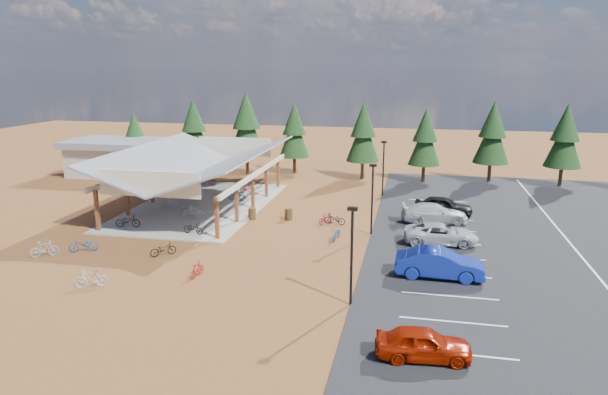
% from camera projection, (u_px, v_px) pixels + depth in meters
% --- Properties ---
extents(ground, '(140.00, 140.00, 0.00)m').
position_uv_depth(ground, '(297.00, 238.00, 38.11)').
color(ground, brown).
rests_on(ground, ground).
extents(asphalt_lot, '(27.00, 44.00, 0.04)m').
position_uv_depth(asphalt_lot, '(569.00, 242.00, 37.26)').
color(asphalt_lot, black).
rests_on(asphalt_lot, ground).
extents(concrete_pad, '(10.60, 18.60, 0.10)m').
position_uv_depth(concrete_pad, '(202.00, 206.00, 46.74)').
color(concrete_pad, gray).
rests_on(concrete_pad, ground).
extents(bike_pavilion, '(11.65, 19.40, 4.97)m').
position_uv_depth(bike_pavilion, '(200.00, 163.00, 45.84)').
color(bike_pavilion, '#573219').
rests_on(bike_pavilion, concrete_pad).
extents(outbuilding, '(11.00, 7.00, 3.90)m').
position_uv_depth(outbuilding, '(120.00, 157.00, 59.51)').
color(outbuilding, '#ADA593').
rests_on(outbuilding, ground).
extents(lamp_post_0, '(0.50, 0.25, 5.14)m').
position_uv_depth(lamp_post_0, '(352.00, 249.00, 26.89)').
color(lamp_post_0, black).
rests_on(lamp_post_0, ground).
extents(lamp_post_1, '(0.50, 0.25, 5.14)m').
position_uv_depth(lamp_post_1, '(372.00, 194.00, 38.30)').
color(lamp_post_1, black).
rests_on(lamp_post_1, ground).
extents(lamp_post_2, '(0.50, 0.25, 5.14)m').
position_uv_depth(lamp_post_2, '(383.00, 164.00, 49.70)').
color(lamp_post_2, black).
rests_on(lamp_post_2, ground).
extents(trash_bin_0, '(0.60, 0.60, 0.90)m').
position_uv_depth(trash_bin_0, '(252.00, 214.00, 42.68)').
color(trash_bin_0, '#422C17').
rests_on(trash_bin_0, ground).
extents(trash_bin_1, '(0.60, 0.60, 0.90)m').
position_uv_depth(trash_bin_1, '(289.00, 214.00, 42.59)').
color(trash_bin_1, '#422C17').
rests_on(trash_bin_1, ground).
extents(pine_0, '(2.85, 2.85, 6.64)m').
position_uv_depth(pine_0, '(135.00, 135.00, 62.19)').
color(pine_0, '#382314').
rests_on(pine_0, ground).
extents(pine_1, '(3.53, 3.53, 8.22)m').
position_uv_depth(pine_1, '(194.00, 128.00, 60.81)').
color(pine_1, '#382314').
rests_on(pine_1, ground).
extents(pine_2, '(3.92, 3.92, 9.14)m').
position_uv_depth(pine_2, '(246.00, 124.00, 58.91)').
color(pine_2, '#382314').
rests_on(pine_2, ground).
extents(pine_3, '(3.37, 3.37, 7.86)m').
position_uv_depth(pine_3, '(294.00, 131.00, 59.73)').
color(pine_3, '#382314').
rests_on(pine_3, ground).
extents(pine_4, '(3.49, 3.49, 8.12)m').
position_uv_depth(pine_4, '(363.00, 133.00, 56.65)').
color(pine_4, '#382314').
rests_on(pine_4, ground).
extents(pine_5, '(3.28, 3.28, 7.63)m').
position_uv_depth(pine_5, '(425.00, 138.00, 55.22)').
color(pine_5, '#382314').
rests_on(pine_5, ground).
extents(pine_6, '(3.60, 3.60, 8.38)m').
position_uv_depth(pine_6, '(493.00, 133.00, 55.13)').
color(pine_6, '#382314').
rests_on(pine_6, ground).
extents(pine_7, '(3.55, 3.55, 8.26)m').
position_uv_depth(pine_7, '(565.00, 136.00, 53.09)').
color(pine_7, '#382314').
rests_on(pine_7, ground).
extents(bike_0, '(1.92, 1.02, 0.96)m').
position_uv_depth(bike_0, '(128.00, 221.00, 40.24)').
color(bike_0, black).
rests_on(bike_0, concrete_pad).
extents(bike_1, '(1.84, 0.82, 1.07)m').
position_uv_depth(bike_1, '(172.00, 204.00, 44.84)').
color(bike_1, gray).
rests_on(bike_1, concrete_pad).
extents(bike_2, '(1.76, 0.95, 0.88)m').
position_uv_depth(bike_2, '(182.00, 194.00, 48.64)').
color(bike_2, navy).
rests_on(bike_2, concrete_pad).
extents(bike_3, '(1.80, 0.63, 1.06)m').
position_uv_depth(bike_3, '(208.00, 180.00, 54.53)').
color(bike_3, maroon).
rests_on(bike_3, concrete_pad).
extents(bike_4, '(1.68, 0.89, 0.84)m').
position_uv_depth(bike_4, '(193.00, 228.00, 38.71)').
color(bike_4, black).
rests_on(bike_4, concrete_pad).
extents(bike_5, '(1.75, 0.54, 1.05)m').
position_uv_depth(bike_5, '(194.00, 212.00, 42.55)').
color(bike_5, '#909498').
rests_on(bike_5, concrete_pad).
extents(bike_6, '(1.68, 0.76, 0.85)m').
position_uv_depth(bike_6, '(237.00, 196.00, 48.27)').
color(bike_6, '#164194').
rests_on(bike_6, concrete_pad).
extents(bike_7, '(1.69, 0.92, 0.98)m').
position_uv_depth(bike_7, '(247.00, 188.00, 50.88)').
color(bike_7, maroon).
rests_on(bike_7, concrete_pad).
extents(bike_9, '(1.70, 1.37, 1.03)m').
position_uv_depth(bike_9, '(44.00, 249.00, 34.33)').
color(bike_9, '#989CA1').
rests_on(bike_9, ground).
extents(bike_10, '(1.89, 1.43, 0.95)m').
position_uv_depth(bike_10, '(83.00, 245.00, 35.26)').
color(bike_10, navy).
rests_on(bike_10, ground).
extents(bike_11, '(0.59, 1.50, 0.88)m').
position_uv_depth(bike_11, '(197.00, 269.00, 31.12)').
color(bike_11, '#9E1112').
rests_on(bike_11, ground).
extents(bike_12, '(1.64, 1.59, 0.89)m').
position_uv_depth(bike_12, '(163.00, 249.00, 34.53)').
color(bike_12, black).
rests_on(bike_12, ground).
extents(bike_13, '(1.81, 1.21, 1.06)m').
position_uv_depth(bike_13, '(91.00, 279.00, 29.52)').
color(bike_13, '#9D9FA6').
rests_on(bike_13, ground).
extents(bike_14, '(0.82, 1.78, 0.90)m').
position_uv_depth(bike_14, '(337.00, 234.00, 37.63)').
color(bike_14, navy).
rests_on(bike_14, ground).
extents(bike_15, '(1.30, 1.36, 0.88)m').
position_uv_depth(bike_15, '(326.00, 219.00, 41.38)').
color(bike_15, maroon).
rests_on(bike_15, ground).
extents(bike_16, '(1.72, 0.79, 0.87)m').
position_uv_depth(bike_16, '(335.00, 219.00, 41.32)').
color(bike_16, black).
rests_on(bike_16, ground).
extents(car_0, '(4.07, 1.94, 1.34)m').
position_uv_depth(car_0, '(423.00, 343.00, 22.30)').
color(car_0, '#921702').
rests_on(car_0, asphalt_lot).
extents(car_1, '(5.03, 1.86, 1.65)m').
position_uv_depth(car_1, '(440.00, 264.00, 30.84)').
color(car_1, navy).
rests_on(car_1, asphalt_lot).
extents(car_2, '(5.06, 2.54, 1.38)m').
position_uv_depth(car_2, '(441.00, 234.00, 36.69)').
color(car_2, '#B1B4B9').
rests_on(car_2, asphalt_lot).
extents(car_3, '(5.32, 2.87, 1.47)m').
position_uv_depth(car_3, '(434.00, 213.00, 41.66)').
color(car_3, '#B2B2B2').
rests_on(car_3, asphalt_lot).
extents(car_4, '(4.70, 2.20, 1.56)m').
position_uv_depth(car_4, '(443.00, 206.00, 43.57)').
color(car_4, black).
rests_on(car_4, asphalt_lot).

